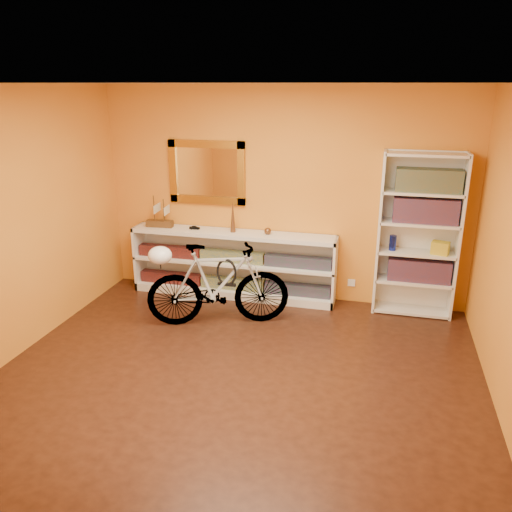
% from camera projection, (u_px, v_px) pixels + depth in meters
% --- Properties ---
extents(floor, '(4.50, 4.00, 0.01)m').
position_uv_depth(floor, '(238.00, 375.00, 4.78)').
color(floor, black).
rests_on(floor, ground).
extents(ceiling, '(4.50, 4.00, 0.01)m').
position_uv_depth(ceiling, '(234.00, 82.00, 3.94)').
color(ceiling, silver).
rests_on(ceiling, ground).
extents(back_wall, '(4.50, 0.01, 2.60)m').
position_uv_depth(back_wall, '(282.00, 196.00, 6.20)').
color(back_wall, orange).
rests_on(back_wall, ground).
extents(left_wall, '(0.01, 4.00, 2.60)m').
position_uv_depth(left_wall, '(11.00, 226.00, 4.88)').
color(left_wall, orange).
rests_on(left_wall, ground).
extents(gilt_mirror, '(0.98, 0.06, 0.78)m').
position_uv_depth(gilt_mirror, '(207.00, 172.00, 6.30)').
color(gilt_mirror, '#996D1B').
rests_on(gilt_mirror, back_wall).
extents(wall_socket, '(0.09, 0.02, 0.09)m').
position_uv_depth(wall_socket, '(351.00, 283.00, 6.31)').
color(wall_socket, silver).
rests_on(wall_socket, back_wall).
extents(console_unit, '(2.60, 0.35, 0.85)m').
position_uv_depth(console_unit, '(233.00, 264.00, 6.44)').
color(console_unit, silver).
rests_on(console_unit, floor).
extents(cd_row_lower, '(2.50, 0.13, 0.14)m').
position_uv_depth(cd_row_lower, '(233.00, 283.00, 6.51)').
color(cd_row_lower, black).
rests_on(cd_row_lower, console_unit).
extents(cd_row_upper, '(2.50, 0.13, 0.14)m').
position_uv_depth(cd_row_upper, '(232.00, 256.00, 6.39)').
color(cd_row_upper, navy).
rests_on(cd_row_upper, console_unit).
extents(model_ship, '(0.35, 0.15, 0.41)m').
position_uv_depth(model_ship, '(159.00, 211.00, 6.47)').
color(model_ship, '#432912').
rests_on(model_ship, console_unit).
extents(toy_car, '(0.00, 0.00, 0.00)m').
position_uv_depth(toy_car, '(195.00, 229.00, 6.42)').
color(toy_car, black).
rests_on(toy_car, console_unit).
extents(bronze_ornament, '(0.07, 0.07, 0.39)m').
position_uv_depth(bronze_ornament, '(233.00, 217.00, 6.24)').
color(bronze_ornament, brown).
rests_on(bronze_ornament, console_unit).
extents(decorative_orb, '(0.08, 0.08, 0.08)m').
position_uv_depth(decorative_orb, '(268.00, 231.00, 6.19)').
color(decorative_orb, brown).
rests_on(decorative_orb, console_unit).
extents(bookcase, '(0.90, 0.30, 1.90)m').
position_uv_depth(bookcase, '(418.00, 236.00, 5.79)').
color(bookcase, silver).
rests_on(bookcase, floor).
extents(book_row_a, '(0.70, 0.22, 0.26)m').
position_uv_depth(book_row_a, '(419.00, 270.00, 5.91)').
color(book_row_a, maroon).
rests_on(book_row_a, bookcase).
extents(book_row_b, '(0.70, 0.22, 0.28)m').
position_uv_depth(book_row_b, '(425.00, 210.00, 5.68)').
color(book_row_b, maroon).
rests_on(book_row_b, bookcase).
extents(book_row_c, '(0.70, 0.22, 0.25)m').
position_uv_depth(book_row_c, '(429.00, 180.00, 5.57)').
color(book_row_c, '#195259').
rests_on(book_row_c, bookcase).
extents(travel_mug, '(0.08, 0.08, 0.18)m').
position_uv_depth(travel_mug, '(393.00, 243.00, 5.86)').
color(travel_mug, '#162499').
rests_on(travel_mug, bookcase).
extents(red_tin, '(0.16, 0.16, 0.19)m').
position_uv_depth(red_tin, '(405.00, 182.00, 5.67)').
color(red_tin, maroon).
rests_on(red_tin, bookcase).
extents(yellow_bag, '(0.21, 0.17, 0.15)m').
position_uv_depth(yellow_bag, '(440.00, 248.00, 5.73)').
color(yellow_bag, gold).
rests_on(yellow_bag, bookcase).
extents(bicycle, '(0.93, 1.67, 0.95)m').
position_uv_depth(bicycle, '(218.00, 285.00, 5.65)').
color(bicycle, silver).
rests_on(bicycle, floor).
extents(helmet, '(0.26, 0.25, 0.20)m').
position_uv_depth(helmet, '(160.00, 255.00, 5.48)').
color(helmet, white).
rests_on(helmet, bicycle).
extents(u_lock, '(0.23, 0.02, 0.23)m').
position_uv_depth(u_lock, '(227.00, 272.00, 5.62)').
color(u_lock, black).
rests_on(u_lock, bicycle).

